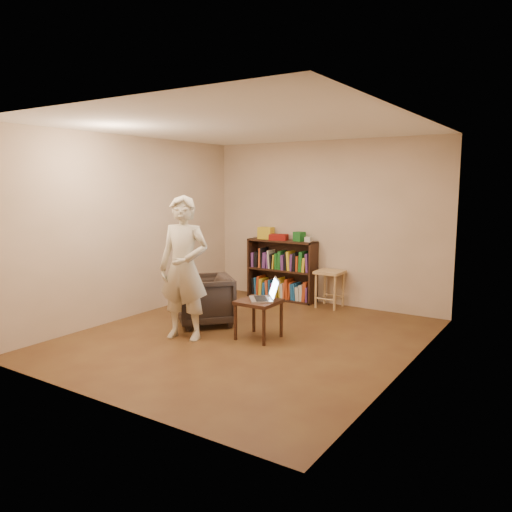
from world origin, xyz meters
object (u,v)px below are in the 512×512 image
Objects in this scene: armchair at (205,300)px; side_table at (259,307)px; person at (184,268)px; laptop at (266,295)px; bookshelf at (282,273)px; stool at (330,278)px.

armchair is 1.53× the size of side_table.
person is at bearing -147.64° from side_table.
laptop is at bearing 19.20° from person.
side_table is 1.04m from person.
bookshelf is at bearing 77.13° from person.
armchair is at bearing -94.14° from bookshelf.
person reaches higher than stool.
stool is 1.95m from side_table.
person is (0.19, -0.63, 0.55)m from armchair.
side_table is (0.97, -0.14, 0.07)m from armchair.
side_table is at bearing -86.16° from laptop.
armchair reaches higher than side_table.
side_table is at bearing -67.60° from bookshelf.
side_table is (0.84, -2.03, -0.03)m from bookshelf.
bookshelf is 2.37× the size of laptop.
person reaches higher than armchair.
stool is at bearing 102.09° from armchair.
person reaches higher than laptop.
armchair is 1.48× the size of laptop.
stool is 1.15× the size of laptop.
armchair is 1.06m from laptop.
bookshelf is 2.06× the size of stool.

